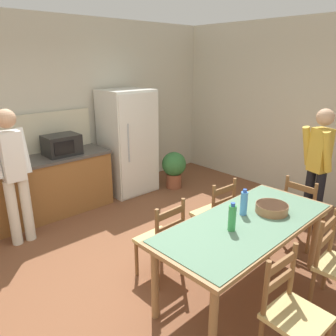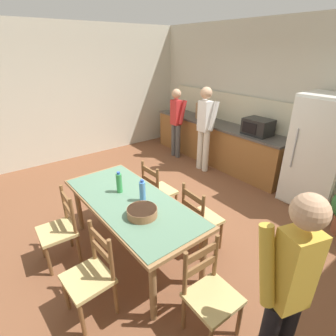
{
  "view_description": "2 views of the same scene",
  "coord_description": "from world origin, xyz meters",
  "px_view_note": "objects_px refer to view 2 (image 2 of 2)",
  "views": [
    {
      "loc": [
        -2.01,
        -2.36,
        2.25
      ],
      "look_at": [
        0.14,
        0.01,
        1.19
      ],
      "focal_mm": 35.0,
      "sensor_mm": 36.0,
      "label": 1
    },
    {
      "loc": [
        2.77,
        -2.01,
        2.39
      ],
      "look_at": [
        0.31,
        -0.14,
        0.97
      ],
      "focal_mm": 28.0,
      "sensor_mm": 36.0,
      "label": 2
    }
  ],
  "objects_px": {
    "person_at_sink": "(176,120)",
    "person_by_table": "(288,289)",
    "refrigerator": "(321,153)",
    "bottle_near_centre": "(119,183)",
    "chair_side_far_right": "(200,219)",
    "chair_head_end": "(210,294)",
    "person_at_counter": "(205,125)",
    "chair_side_near_left": "(60,229)",
    "bottle_off_centre": "(142,191)",
    "microwave": "(258,127)",
    "chair_side_far_left": "(158,191)",
    "paper_bag": "(202,111)",
    "chair_side_near_right": "(91,276)",
    "serving_bowl": "(142,212)",
    "dining_table": "(131,206)"
  },
  "relations": [
    {
      "from": "paper_bag",
      "to": "chair_side_far_left",
      "type": "xyz_separation_m",
      "value": [
        1.47,
        -2.27,
        -0.63
      ]
    },
    {
      "from": "chair_side_near_right",
      "to": "chair_side_far_right",
      "type": "bearing_deg",
      "value": 87.42
    },
    {
      "from": "refrigerator",
      "to": "bottle_off_centre",
      "type": "xyz_separation_m",
      "value": [
        -0.65,
        -2.86,
        0.01
      ]
    },
    {
      "from": "chair_side_far_left",
      "to": "person_at_counter",
      "type": "bearing_deg",
      "value": -65.72
    },
    {
      "from": "refrigerator",
      "to": "dining_table",
      "type": "height_order",
      "value": "refrigerator"
    },
    {
      "from": "person_at_sink",
      "to": "person_by_table",
      "type": "xyz_separation_m",
      "value": [
        4.07,
        -2.33,
        0.05
      ]
    },
    {
      "from": "dining_table",
      "to": "person_at_sink",
      "type": "bearing_deg",
      "value": 131.95
    },
    {
      "from": "chair_side_near_left",
      "to": "person_by_table",
      "type": "height_order",
      "value": "person_by_table"
    },
    {
      "from": "refrigerator",
      "to": "bottle_near_centre",
      "type": "height_order",
      "value": "refrigerator"
    },
    {
      "from": "refrigerator",
      "to": "chair_side_far_left",
      "type": "xyz_separation_m",
      "value": [
        -1.21,
        -2.26,
        -0.45
      ]
    },
    {
      "from": "chair_side_far_left",
      "to": "person_at_counter",
      "type": "height_order",
      "value": "person_at_counter"
    },
    {
      "from": "bottle_near_centre",
      "to": "person_at_counter",
      "type": "relative_size",
      "value": 0.16
    },
    {
      "from": "paper_bag",
      "to": "chair_side_near_right",
      "type": "bearing_deg",
      "value": -57.03
    },
    {
      "from": "refrigerator",
      "to": "bottle_off_centre",
      "type": "distance_m",
      "value": 2.94
    },
    {
      "from": "serving_bowl",
      "to": "chair_head_end",
      "type": "xyz_separation_m",
      "value": [
        0.93,
        0.09,
        -0.39
      ]
    },
    {
      "from": "chair_side_far_left",
      "to": "chair_side_far_right",
      "type": "xyz_separation_m",
      "value": [
        0.89,
        0.02,
        0.0
      ]
    },
    {
      "from": "bottle_off_centre",
      "to": "person_at_sink",
      "type": "xyz_separation_m",
      "value": [
        -2.34,
        2.38,
        -0.02
      ]
    },
    {
      "from": "chair_side_near_left",
      "to": "microwave",
      "type": "bearing_deg",
      "value": 92.37
    },
    {
      "from": "chair_side_far_left",
      "to": "person_at_counter",
      "type": "xyz_separation_m",
      "value": [
        -0.84,
        1.76,
        0.52
      ]
    },
    {
      "from": "microwave",
      "to": "chair_side_far_left",
      "type": "relative_size",
      "value": 0.55
    },
    {
      "from": "chair_side_near_left",
      "to": "bottle_off_centre",
      "type": "bearing_deg",
      "value": 60.48
    },
    {
      "from": "dining_table",
      "to": "chair_head_end",
      "type": "height_order",
      "value": "chair_head_end"
    },
    {
      "from": "paper_bag",
      "to": "chair_head_end",
      "type": "xyz_separation_m",
      "value": [
        3.21,
        -2.95,
        -0.63
      ]
    },
    {
      "from": "chair_side_near_left",
      "to": "person_at_counter",
      "type": "xyz_separation_m",
      "value": [
        -0.88,
        3.2,
        0.52
      ]
    },
    {
      "from": "dining_table",
      "to": "chair_side_far_right",
      "type": "relative_size",
      "value": 2.19
    },
    {
      "from": "bottle_near_centre",
      "to": "chair_side_far_left",
      "type": "height_order",
      "value": "bottle_near_centre"
    },
    {
      "from": "refrigerator",
      "to": "chair_head_end",
      "type": "height_order",
      "value": "refrigerator"
    },
    {
      "from": "paper_bag",
      "to": "chair_side_near_left",
      "type": "height_order",
      "value": "paper_bag"
    },
    {
      "from": "person_by_table",
      "to": "paper_bag",
      "type": "bearing_deg",
      "value": -19.61
    },
    {
      "from": "microwave",
      "to": "chair_side_far_left",
      "type": "bearing_deg",
      "value": -90.62
    },
    {
      "from": "chair_side_far_left",
      "to": "chair_head_end",
      "type": "bearing_deg",
      "value": 157.53
    },
    {
      "from": "chair_side_near_left",
      "to": "chair_side_far_right",
      "type": "xyz_separation_m",
      "value": [
        0.85,
        1.46,
        0.0
      ]
    },
    {
      "from": "chair_side_near_left",
      "to": "person_by_table",
      "type": "distance_m",
      "value": 2.47
    },
    {
      "from": "microwave",
      "to": "dining_table",
      "type": "distance_m",
      "value": 3.04
    },
    {
      "from": "chair_side_far_right",
      "to": "chair_head_end",
      "type": "distance_m",
      "value": 1.1
    },
    {
      "from": "microwave",
      "to": "chair_side_far_right",
      "type": "height_order",
      "value": "microwave"
    },
    {
      "from": "dining_table",
      "to": "serving_bowl",
      "type": "distance_m",
      "value": 0.38
    },
    {
      "from": "dining_table",
      "to": "paper_bag",
      "type": "bearing_deg",
      "value": 122.96
    },
    {
      "from": "bottle_off_centre",
      "to": "refrigerator",
      "type": "bearing_deg",
      "value": 77.14
    },
    {
      "from": "bottle_near_centre",
      "to": "chair_side_near_left",
      "type": "xyz_separation_m",
      "value": [
        -0.18,
        -0.73,
        -0.46
      ]
    },
    {
      "from": "refrigerator",
      "to": "person_at_sink",
      "type": "height_order",
      "value": "refrigerator"
    },
    {
      "from": "person_by_table",
      "to": "chair_side_far_right",
      "type": "bearing_deg",
      "value": -4.86
    },
    {
      "from": "refrigerator",
      "to": "person_at_counter",
      "type": "relative_size",
      "value": 1.04
    },
    {
      "from": "person_at_sink",
      "to": "chair_side_far_left",
      "type": "bearing_deg",
      "value": -135.1
    },
    {
      "from": "chair_side_far_left",
      "to": "chair_side_far_right",
      "type": "relative_size",
      "value": 1.0
    },
    {
      "from": "paper_bag",
      "to": "person_at_sink",
      "type": "bearing_deg",
      "value": -121.85
    },
    {
      "from": "chair_side_far_left",
      "to": "serving_bowl",
      "type": "bearing_deg",
      "value": 135.36
    },
    {
      "from": "microwave",
      "to": "person_at_sink",
      "type": "bearing_deg",
      "value": -164.51
    },
    {
      "from": "bottle_near_centre",
      "to": "chair_side_near_right",
      "type": "height_order",
      "value": "bottle_near_centre"
    },
    {
      "from": "refrigerator",
      "to": "paper_bag",
      "type": "bearing_deg",
      "value": 179.76
    }
  ]
}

